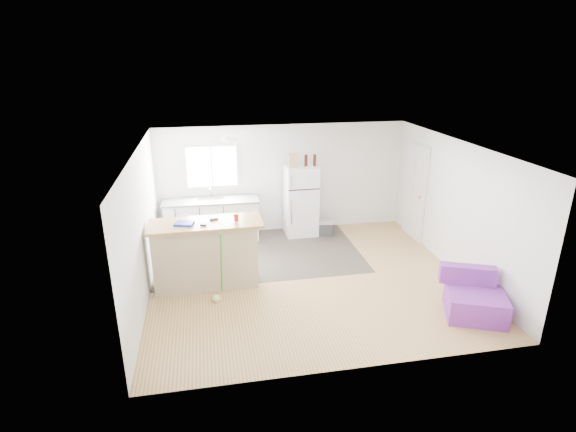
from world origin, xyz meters
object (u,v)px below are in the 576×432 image
object	(u,v)px
purple_seat	(474,299)
cardboard_box	(293,160)
cleaner_jug	(224,282)
blue_tray	(184,224)
mop	(218,288)
red_cup	(236,217)
kitchen_cabinets	(212,219)
peninsula	(206,254)
refrigerator	(301,200)
bottle_right	(315,160)
bottle_left	(306,160)
cooler	(323,227)

from	to	relation	value
purple_seat	cardboard_box	xyz separation A→B (m)	(-2.13, 3.66, 1.45)
cleaner_jug	blue_tray	size ratio (longest dim) A/B	1.03
mop	red_cup	size ratio (longest dim) A/B	10.23
kitchen_cabinets	blue_tray	distance (m)	2.27
peninsula	blue_tray	world-z (taller)	blue_tray
kitchen_cabinets	refrigerator	size ratio (longest dim) A/B	1.31
cleaner_jug	bottle_right	world-z (taller)	bottle_right
cleaner_jug	bottle_left	size ratio (longest dim) A/B	1.24
bottle_left	bottle_right	bearing A→B (deg)	-3.77
bottle_right	mop	bearing A→B (deg)	-131.07
cleaner_jug	bottle_left	bearing A→B (deg)	34.62
kitchen_cabinets	cardboard_box	bearing A→B (deg)	-2.24
bottle_right	cleaner_jug	bearing A→B (deg)	-133.86
bottle_left	cardboard_box	bearing A→B (deg)	-170.89
blue_tray	cardboard_box	size ratio (longest dim) A/B	1.00
kitchen_cabinets	refrigerator	xyz separation A→B (m)	(1.95, -0.03, 0.32)
red_cup	bottle_left	size ratio (longest dim) A/B	0.48
refrigerator	mop	distance (m)	3.31
kitchen_cabinets	red_cup	distance (m)	2.24
bottle_left	bottle_right	world-z (taller)	same
cooler	kitchen_cabinets	bearing A→B (deg)	-175.39
blue_tray	bottle_left	xyz separation A→B (m)	(2.52, 2.03, 0.49)
peninsula	cardboard_box	xyz separation A→B (m)	(1.92, 1.94, 1.11)
blue_tray	peninsula	bearing A→B (deg)	8.10
purple_seat	cleaner_jug	bearing A→B (deg)	-179.28
peninsula	refrigerator	size ratio (longest dim) A/B	1.23
bottle_left	refrigerator	bearing A→B (deg)	155.44
kitchen_cabinets	bottle_right	bearing A→B (deg)	-0.56
refrigerator	cleaner_jug	world-z (taller)	refrigerator
blue_tray	bottle_right	bearing A→B (deg)	36.69
purple_seat	bottle_right	xyz separation A→B (m)	(-1.65, 3.70, 1.43)
peninsula	cardboard_box	distance (m)	2.95
refrigerator	cleaner_jug	size ratio (longest dim) A/B	5.03
peninsula	bottle_right	distance (m)	3.29
cleaner_jug	bottle_left	xyz separation A→B (m)	(1.92, 2.21, 1.55)
peninsula	mop	bearing A→B (deg)	-75.47
kitchen_cabinets	refrigerator	bearing A→B (deg)	0.76
kitchen_cabinets	cardboard_box	world-z (taller)	cardboard_box
cleaner_jug	mop	size ratio (longest dim) A/B	0.25
red_cup	refrigerator	bearing A→B (deg)	52.50
kitchen_cabinets	peninsula	distance (m)	2.07
refrigerator	purple_seat	bearing A→B (deg)	-63.35
cooler	bottle_left	world-z (taller)	bottle_left
mop	blue_tray	size ratio (longest dim) A/B	4.09
mop	bottle_left	distance (m)	3.59
cooler	cleaner_jug	size ratio (longest dim) A/B	1.58
mop	purple_seat	bearing A→B (deg)	-21.01
purple_seat	cleaner_jug	distance (m)	4.06
red_cup	bottle_right	xyz separation A→B (m)	(1.85, 1.98, 0.45)
peninsula	cleaner_jug	xyz separation A→B (m)	(0.28, -0.22, -0.46)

